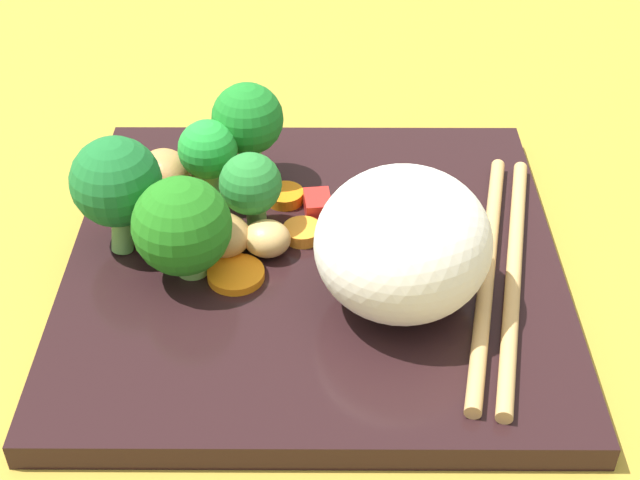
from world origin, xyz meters
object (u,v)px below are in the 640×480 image
at_px(carrot_slice_2, 302,232).
at_px(chopstick_pair, 501,270).
at_px(rice_mound, 403,243).
at_px(broccoli_floret_0, 116,183).
at_px(square_plate, 314,264).

height_order(carrot_slice_2, chopstick_pair, chopstick_pair).
bearing_deg(carrot_slice_2, chopstick_pair, -14.73).
bearing_deg(rice_mound, carrot_slice_2, 137.26).
height_order(rice_mound, broccoli_floret_0, rice_mound).
bearing_deg(square_plate, rice_mound, -37.00).
height_order(rice_mound, chopstick_pair, rice_mound).
bearing_deg(broccoli_floret_0, rice_mound, -15.42).
relative_size(square_plate, rice_mound, 2.99).
bearing_deg(chopstick_pair, square_plate, 91.31).
xyz_separation_m(rice_mound, chopstick_pair, (0.06, 0.02, -0.03)).
xyz_separation_m(rice_mound, broccoli_floret_0, (-0.16, 0.04, 0.00)).
relative_size(carrot_slice_2, chopstick_pair, 0.11).
relative_size(broccoli_floret_0, carrot_slice_2, 2.96).
distance_m(square_plate, chopstick_pair, 0.11).
distance_m(broccoli_floret_0, carrot_slice_2, 0.11).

